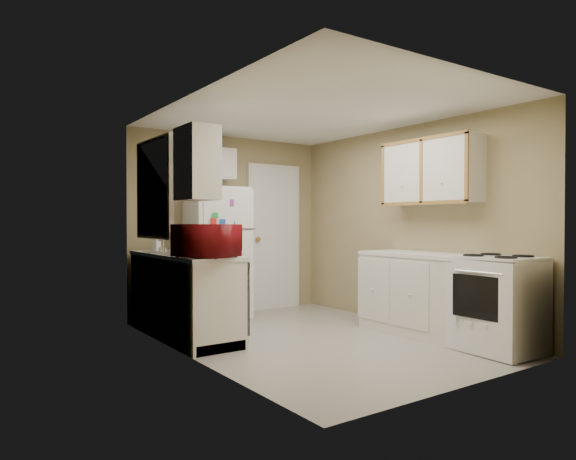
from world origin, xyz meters
TOP-DOWN VIEW (x-y plane):
  - floor at (0.00, 0.00)m, footprint 3.80×3.80m
  - ceiling at (0.00, 0.00)m, footprint 3.80×3.80m
  - wall_left at (-1.40, 0.00)m, footprint 3.80×3.80m
  - wall_right at (1.40, 0.00)m, footprint 3.80×3.80m
  - wall_back at (0.00, 1.90)m, footprint 2.80×2.80m
  - wall_front at (0.00, -1.90)m, footprint 2.80×2.80m
  - left_counter at (-1.10, 0.90)m, footprint 0.60×1.80m
  - dishwasher at (-0.81, 0.30)m, footprint 0.03×0.58m
  - sink at (-1.10, 1.05)m, footprint 0.54×0.74m
  - microwave at (-1.15, 0.22)m, footprint 0.66×0.53m
  - soap_bottle at (-1.15, 1.57)m, footprint 0.10×0.10m
  - window_blinds at (-1.36, 1.05)m, footprint 0.10×0.98m
  - upper_cabinet_left at (-1.25, 0.22)m, footprint 0.30×0.45m
  - refrigerator at (-0.37, 1.56)m, footprint 0.75×0.74m
  - cabinet_over_fridge at (-0.40, 1.75)m, footprint 0.70×0.30m
  - interior_door at (0.70, 1.86)m, footprint 0.86×0.06m
  - right_counter at (1.10, -0.80)m, footprint 0.60×2.00m
  - stove at (1.08, -1.44)m, footprint 0.64×0.77m
  - upper_cabinet_right at (1.25, -0.50)m, footprint 0.30×1.20m

SIDE VIEW (x-z plane):
  - floor at x=0.00m, z-range 0.00..0.00m
  - stove at x=1.08m, z-range 0.00..0.89m
  - left_counter at x=-1.10m, z-range 0.00..0.90m
  - right_counter at x=1.10m, z-range 0.00..0.90m
  - dishwasher at x=-0.81m, z-range 0.13..0.85m
  - refrigerator at x=-0.37m, z-range 0.00..1.68m
  - sink at x=-1.10m, z-range 0.78..0.94m
  - soap_bottle at x=-1.15m, z-range 0.92..1.08m
  - interior_door at x=0.70m, z-range -0.02..2.06m
  - microwave at x=-1.15m, z-range 0.86..1.24m
  - wall_left at x=-1.40m, z-range 1.20..1.20m
  - wall_right at x=1.40m, z-range 1.20..1.20m
  - wall_back at x=0.00m, z-range 1.20..1.20m
  - wall_front at x=0.00m, z-range 1.20..1.20m
  - window_blinds at x=-1.36m, z-range 1.06..2.14m
  - upper_cabinet_left at x=-1.25m, z-range 1.45..2.15m
  - upper_cabinet_right at x=1.25m, z-range 1.45..2.15m
  - cabinet_over_fridge at x=-0.40m, z-range 1.80..2.20m
  - ceiling at x=0.00m, z-range 2.40..2.40m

